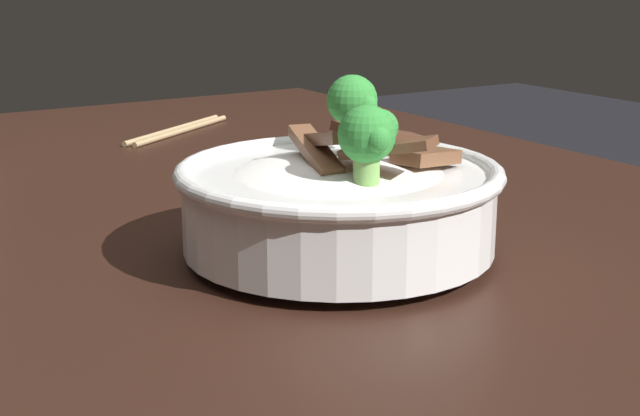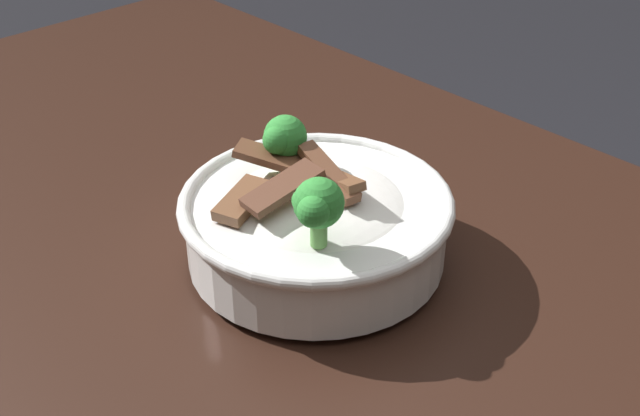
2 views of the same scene
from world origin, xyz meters
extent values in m
cube|color=black|center=(0.00, 0.00, 0.78)|extent=(1.53, 0.82, 0.04)
cube|color=black|center=(-0.69, 0.33, 0.38)|extent=(0.08, 0.08, 0.76)
cylinder|color=white|center=(0.04, -0.03, 0.80)|extent=(0.11, 0.11, 0.01)
cylinder|color=white|center=(0.04, -0.03, 0.84)|extent=(0.23, 0.23, 0.06)
torus|color=white|center=(0.04, -0.03, 0.86)|extent=(0.24, 0.24, 0.01)
ellipsoid|color=white|center=(0.04, -0.03, 0.85)|extent=(0.19, 0.19, 0.06)
cube|color=brown|center=(0.03, -0.05, 0.88)|extent=(0.08, 0.03, 0.03)
cube|color=#563323|center=(0.04, 0.00, 0.89)|extent=(0.03, 0.07, 0.02)
cube|color=brown|center=(0.07, 0.02, 0.88)|extent=(0.04, 0.06, 0.02)
cube|color=brown|center=(0.09, -0.03, 0.89)|extent=(0.07, 0.06, 0.02)
cube|color=brown|center=(0.03, -0.05, 0.89)|extent=(0.08, 0.03, 0.02)
cylinder|color=#5B9947|center=(-0.01, 0.01, 0.88)|extent=(0.01, 0.01, 0.03)
sphere|color=green|center=(-0.01, 0.01, 0.91)|extent=(0.04, 0.04, 0.04)
sphere|color=green|center=(0.00, 0.02, 0.90)|extent=(0.02, 0.02, 0.02)
sphere|color=green|center=(-0.02, 0.03, 0.91)|extent=(0.03, 0.03, 0.03)
cylinder|color=#7AB256|center=(0.09, -0.05, 0.88)|extent=(0.02, 0.02, 0.02)
sphere|color=green|center=(0.09, -0.05, 0.90)|extent=(0.04, 0.04, 0.04)
sphere|color=green|center=(0.10, -0.05, 0.90)|extent=(0.02, 0.02, 0.02)
sphere|color=green|center=(0.09, -0.03, 0.91)|extent=(0.03, 0.03, 0.03)
cylinder|color=tan|center=(-0.50, 0.06, 0.80)|extent=(0.12, 0.18, 0.01)
cylinder|color=tan|center=(-0.49, 0.07, 0.80)|extent=(0.12, 0.18, 0.01)
camera|label=1|loc=(0.59, -0.40, 1.02)|focal=52.10mm
camera|label=2|loc=(-0.39, 0.37, 1.24)|focal=45.45mm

